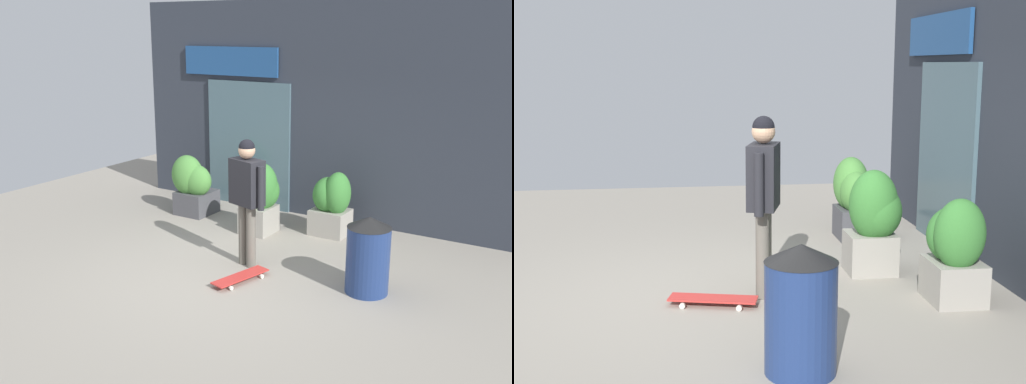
% 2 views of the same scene
% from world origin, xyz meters
% --- Properties ---
extents(ground_plane, '(12.00, 12.00, 0.00)m').
position_xyz_m(ground_plane, '(0.00, 0.00, 0.00)').
color(ground_plane, gray).
extents(building_facade, '(7.37, 0.31, 3.61)m').
position_xyz_m(building_facade, '(-0.06, 3.00, 1.79)').
color(building_facade, '#2D333D').
rests_on(building_facade, ground_plane).
extents(skateboarder, '(0.62, 0.38, 1.75)m').
position_xyz_m(skateboarder, '(0.09, 0.43, 1.08)').
color(skateboarder, '#666056').
rests_on(skateboarder, ground_plane).
extents(skateboard, '(0.41, 0.86, 0.08)m').
position_xyz_m(skateboard, '(0.31, -0.07, 0.06)').
color(skateboard, red).
rests_on(skateboard, ground_plane).
extents(planter_box_left, '(0.54, 0.57, 1.13)m').
position_xyz_m(planter_box_left, '(-0.46, 1.69, 0.61)').
color(planter_box_left, gray).
rests_on(planter_box_left, ground_plane).
extents(planter_box_right, '(0.60, 0.53, 1.02)m').
position_xyz_m(planter_box_right, '(0.51, 2.20, 0.52)').
color(planter_box_right, gray).
rests_on(planter_box_right, ground_plane).
extents(planter_box_mid, '(0.77, 0.66, 1.05)m').
position_xyz_m(planter_box_mid, '(-1.98, 1.88, 0.52)').
color(planter_box_mid, '#47474C').
rests_on(planter_box_mid, ground_plane).
extents(trash_bin, '(0.54, 0.54, 0.97)m').
position_xyz_m(trash_bin, '(1.80, 0.49, 0.49)').
color(trash_bin, navy).
rests_on(trash_bin, ground_plane).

